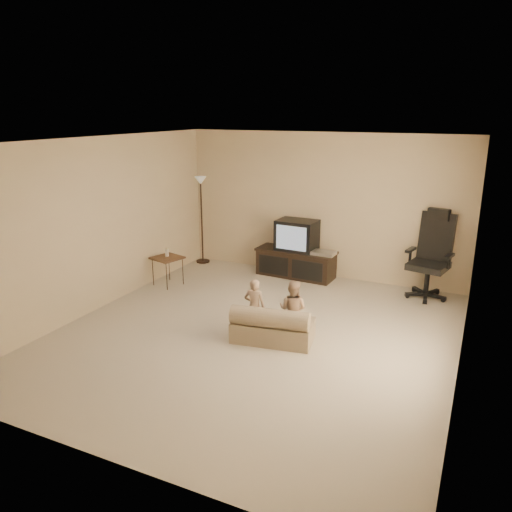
{
  "coord_description": "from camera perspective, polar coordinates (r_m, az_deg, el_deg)",
  "views": [
    {
      "loc": [
        2.56,
        -5.45,
        2.86
      ],
      "look_at": [
        -0.26,
        0.6,
        0.89
      ],
      "focal_mm": 35.0,
      "sensor_mm": 36.0,
      "label": 1
    }
  ],
  "objects": [
    {
      "name": "room_shell",
      "position": [
        6.17,
        -0.17,
        3.88
      ],
      "size": [
        5.5,
        5.5,
        5.5
      ],
      "color": "white",
      "rests_on": "floor"
    },
    {
      "name": "office_chair",
      "position": [
        8.26,
        19.27,
        -1.12
      ],
      "size": [
        0.76,
        0.79,
        1.39
      ],
      "rotation": [
        0.0,
        0.0,
        -0.21
      ],
      "color": "black",
      "rests_on": "floor"
    },
    {
      "name": "floor_lamp",
      "position": [
        9.49,
        -6.3,
        6.33
      ],
      "size": [
        0.26,
        0.26,
        1.66
      ],
      "color": "black",
      "rests_on": "floor"
    },
    {
      "name": "side_table",
      "position": [
        8.46,
        -10.11,
        -0.23
      ],
      "size": [
        0.54,
        0.54,
        0.66
      ],
      "rotation": [
        0.0,
        0.0,
        -0.27
      ],
      "color": "brown",
      "rests_on": "floor"
    },
    {
      "name": "toddler_right",
      "position": [
        6.45,
        4.22,
        -6.1
      ],
      "size": [
        0.39,
        0.22,
        0.79
      ],
      "primitive_type": "imported",
      "rotation": [
        0.0,
        0.0,
        3.11
      ],
      "color": "tan",
      "rests_on": "floor"
    },
    {
      "name": "tv_stand",
      "position": [
        8.8,
        4.65,
        0.31
      ],
      "size": [
        1.44,
        0.61,
        1.02
      ],
      "rotation": [
        0.0,
        0.0,
        -0.06
      ],
      "color": "black",
      "rests_on": "floor"
    },
    {
      "name": "child_sofa",
      "position": [
        6.41,
        1.86,
        -8.09
      ],
      "size": [
        1.09,
        0.72,
        0.5
      ],
      "rotation": [
        0.0,
        0.0,
        0.16
      ],
      "color": "#8C755F",
      "rests_on": "floor"
    },
    {
      "name": "floor",
      "position": [
        6.67,
        -0.16,
        -8.97
      ],
      "size": [
        5.5,
        5.5,
        0.0
      ],
      "primitive_type": "plane",
      "color": "#AFA38B",
      "rests_on": "ground"
    },
    {
      "name": "toddler_left",
      "position": [
        6.54,
        -0.17,
        -5.82
      ],
      "size": [
        0.31,
        0.25,
        0.77
      ],
      "primitive_type": "imported",
      "rotation": [
        0.0,
        0.0,
        3.32
      ],
      "color": "tan",
      "rests_on": "floor"
    }
  ]
}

